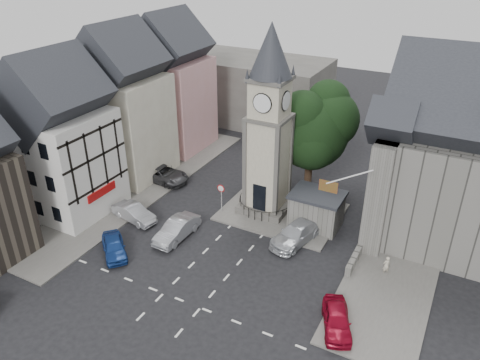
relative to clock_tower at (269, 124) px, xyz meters
The scene contains 23 objects.
ground 11.39m from the clock_tower, 90.00° to the right, with size 120.00×120.00×0.00m, color black.
pavement_west 15.00m from the clock_tower, behind, with size 6.00×30.00×0.14m, color #595651.
pavement_east 14.45m from the clock_tower, ahead, with size 6.00×26.00×0.14m, color #595651.
central_island 8.18m from the clock_tower, ahead, with size 10.00×8.00×0.16m, color #595651.
road_markings 15.74m from the clock_tower, 90.00° to the right, with size 20.00×8.00×0.01m, color silver.
clock_tower is the anchor object (origin of this frame).
stone_shelter 8.15m from the clock_tower, ahead, with size 4.30×3.30×3.08m.
town_tree 5.51m from the clock_tower, 68.23° to the left, with size 7.20×7.20×10.80m.
warning_sign_post 7.34m from the clock_tower, 141.37° to the right, with size 0.70×0.19×2.85m.
terrace_pink 17.51m from the clock_tower, 152.68° to the left, with size 8.10×7.60×12.80m.
terrace_cream 15.58m from the clock_tower, behind, with size 8.10×7.60×12.80m.
terrace_tudor 17.55m from the clock_tower, 152.73° to the right, with size 8.10×7.60×12.00m.
backdrop_west 23.69m from the clock_tower, 120.95° to the left, with size 20.00×10.00×8.00m, color #4C4944.
east_building 15.99m from the clock_tower, 10.92° to the left, with size 14.40×11.40×12.60m.
east_boundary_wall 12.15m from the clock_tower, 12.32° to the left, with size 0.40×16.00×0.90m, color #605F59.
flagpole 9.01m from the clock_tower, 26.52° to the right, with size 3.68×0.10×2.74m.
car_west_blue 15.68m from the clock_tower, 122.90° to the right, with size 1.62×4.02×1.37m, color navy.
car_west_silver 13.79m from the clock_tower, 142.64° to the right, with size 1.50×4.29×1.41m, color #9D9EA4.
car_west_grey 13.64m from the clock_tower, behind, with size 2.60×5.65×1.57m, color #343437.
car_island_silver 11.42m from the clock_tower, 121.01° to the right, with size 1.64×4.70×1.55m, color #9EA1A7.
car_island_east 9.18m from the clock_tower, 39.44° to the right, with size 2.14×5.26×1.53m, color #B3B6BB.
car_east_red 16.59m from the clock_tower, 47.80° to the right, with size 1.65×4.11×1.40m, color maroon.
pedestrian 14.28m from the clock_tower, 19.92° to the right, with size 0.55×0.36×1.50m, color beige.
Camera 1 is at (14.78, -24.93, 22.00)m, focal length 35.00 mm.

